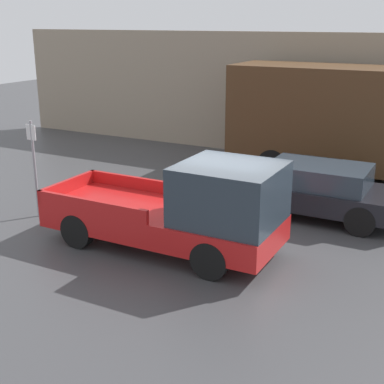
% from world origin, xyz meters
% --- Properties ---
extents(ground_plane, '(60.00, 60.00, 0.00)m').
position_xyz_m(ground_plane, '(0.00, 0.00, 0.00)').
color(ground_plane, '#3D3D3F').
extents(building_wall, '(28.00, 0.15, 4.63)m').
position_xyz_m(building_wall, '(0.00, 8.88, 2.31)').
color(building_wall, gray).
rests_on(building_wall, ground).
extents(pickup_truck, '(5.49, 2.09, 2.19)m').
position_xyz_m(pickup_truck, '(-0.62, -0.84, 1.02)').
color(pickup_truck, red).
rests_on(pickup_truck, ground).
extents(car, '(4.65, 1.92, 1.44)m').
position_xyz_m(car, '(1.26, 2.84, 0.76)').
color(car, black).
rests_on(car, ground).
extents(delivery_truck, '(7.55, 2.50, 3.64)m').
position_xyz_m(delivery_truck, '(0.78, 6.76, 1.93)').
color(delivery_truck, '#472D19').
rests_on(delivery_truck, ground).
extents(parking_sign, '(0.30, 0.07, 2.59)m').
position_xyz_m(parking_sign, '(-5.24, -0.65, 1.45)').
color(parking_sign, gray).
rests_on(parking_sign, ground).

